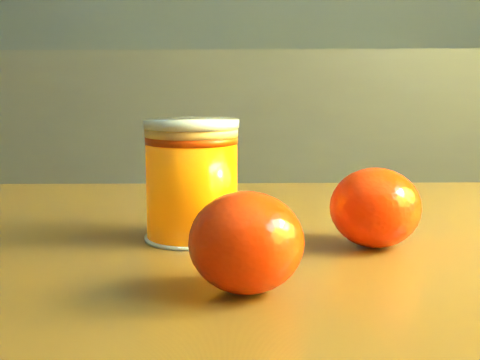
# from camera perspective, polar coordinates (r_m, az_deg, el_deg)

# --- Properties ---
(kitchen_counter) EXTENTS (3.15, 0.60, 0.90)m
(kitchen_counter) POSITION_cam_1_polar(r_m,az_deg,el_deg) (2.04, -13.99, -2.35)
(kitchen_counter) COLOR #46464A
(kitchen_counter) RESTS_ON ground
(table) EXTENTS (1.02, 0.77, 0.71)m
(table) POSITION_cam_1_polar(r_m,az_deg,el_deg) (0.58, 13.71, -14.54)
(table) COLOR brown
(table) RESTS_ON ground
(juice_glass) EXTENTS (0.08, 0.08, 0.10)m
(juice_glass) POSITION_cam_1_polar(r_m,az_deg,el_deg) (0.56, -4.13, -0.07)
(juice_glass) COLOR orange
(juice_glass) RESTS_ON table
(orange_front) EXTENTS (0.08, 0.08, 0.06)m
(orange_front) POSITION_cam_1_polar(r_m,az_deg,el_deg) (0.42, 0.53, -5.34)
(orange_front) COLOR #FF2D05
(orange_front) RESTS_ON table
(orange_back) EXTENTS (0.09, 0.09, 0.06)m
(orange_back) POSITION_cam_1_polar(r_m,az_deg,el_deg) (0.55, 11.47, -2.32)
(orange_back) COLOR #FF2D05
(orange_back) RESTS_ON table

